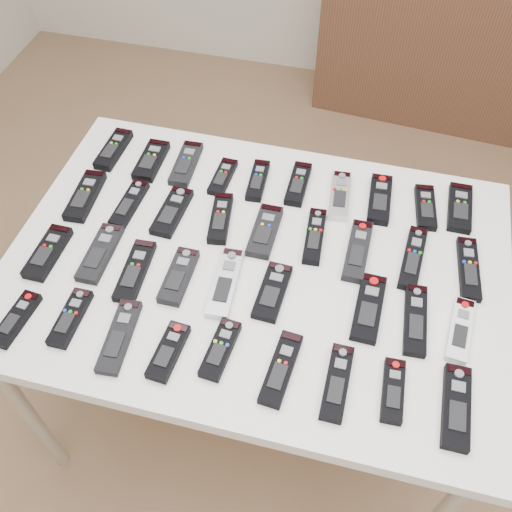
% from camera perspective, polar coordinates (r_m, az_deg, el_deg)
% --- Properties ---
extents(ground, '(4.00, 4.00, 0.00)m').
position_cam_1_polar(ground, '(2.12, 2.42, -12.90)').
color(ground, olive).
rests_on(ground, ground).
extents(table, '(1.25, 0.88, 0.78)m').
position_cam_1_polar(table, '(1.48, 0.00, -1.89)').
color(table, white).
rests_on(table, ground).
extents(sideboard, '(1.47, 0.50, 0.72)m').
position_cam_1_polar(sideboard, '(3.13, 20.68, 18.51)').
color(sideboard, '#4C2B1E').
rests_on(sideboard, ground).
extents(remote_0, '(0.06, 0.17, 0.02)m').
position_cam_1_polar(remote_0, '(1.76, -14.05, 10.30)').
color(remote_0, black).
rests_on(remote_0, table).
extents(remote_1, '(0.06, 0.16, 0.02)m').
position_cam_1_polar(remote_1, '(1.70, -10.43, 9.38)').
color(remote_1, black).
rests_on(remote_1, table).
extents(remote_2, '(0.06, 0.18, 0.02)m').
position_cam_1_polar(remote_2, '(1.68, -7.01, 9.16)').
color(remote_2, black).
rests_on(remote_2, table).
extents(remote_3, '(0.05, 0.14, 0.02)m').
position_cam_1_polar(remote_3, '(1.63, -3.34, 7.90)').
color(remote_3, black).
rests_on(remote_3, table).
extents(remote_4, '(0.05, 0.15, 0.02)m').
position_cam_1_polar(remote_4, '(1.61, 0.18, 7.56)').
color(remote_4, black).
rests_on(remote_4, table).
extents(remote_5, '(0.05, 0.16, 0.02)m').
position_cam_1_polar(remote_5, '(1.61, 4.24, 7.20)').
color(remote_5, black).
rests_on(remote_5, table).
extents(remote_6, '(0.07, 0.18, 0.02)m').
position_cam_1_polar(remote_6, '(1.59, 8.37, 5.97)').
color(remote_6, '#B7B7BC').
rests_on(remote_6, table).
extents(remote_7, '(0.06, 0.18, 0.02)m').
position_cam_1_polar(remote_7, '(1.60, 12.28, 5.56)').
color(remote_7, black).
rests_on(remote_7, table).
extents(remote_8, '(0.07, 0.16, 0.02)m').
position_cam_1_polar(remote_8, '(1.61, 16.59, 4.69)').
color(remote_8, black).
rests_on(remote_8, table).
extents(remote_9, '(0.06, 0.17, 0.02)m').
position_cam_1_polar(remote_9, '(1.64, 19.71, 4.57)').
color(remote_9, black).
rests_on(remote_9, table).
extents(remote_10, '(0.07, 0.19, 0.02)m').
position_cam_1_polar(remote_10, '(1.64, -16.71, 5.78)').
color(remote_10, black).
rests_on(remote_10, table).
extents(remote_11, '(0.05, 0.17, 0.02)m').
position_cam_1_polar(remote_11, '(1.59, -12.55, 5.11)').
color(remote_11, black).
rests_on(remote_11, table).
extents(remote_12, '(0.07, 0.17, 0.02)m').
position_cam_1_polar(remote_12, '(1.55, -8.40, 4.41)').
color(remote_12, black).
rests_on(remote_12, table).
extents(remote_13, '(0.07, 0.17, 0.02)m').
position_cam_1_polar(remote_13, '(1.51, -3.57, 3.80)').
color(remote_13, black).
rests_on(remote_13, table).
extents(remote_14, '(0.06, 0.17, 0.02)m').
position_cam_1_polar(remote_14, '(1.48, 0.89, 2.51)').
color(remote_14, black).
rests_on(remote_14, table).
extents(remote_15, '(0.06, 0.18, 0.02)m').
position_cam_1_polar(remote_15, '(1.48, 5.88, 1.98)').
color(remote_15, black).
rests_on(remote_15, table).
extents(remote_16, '(0.06, 0.19, 0.02)m').
position_cam_1_polar(remote_16, '(1.46, 10.13, 0.52)').
color(remote_16, black).
rests_on(remote_16, table).
extents(remote_17, '(0.06, 0.20, 0.02)m').
position_cam_1_polar(remote_17, '(1.48, 15.41, -0.20)').
color(remote_17, black).
rests_on(remote_17, table).
extents(remote_18, '(0.06, 0.19, 0.02)m').
position_cam_1_polar(remote_18, '(1.50, 20.49, -1.19)').
color(remote_18, black).
rests_on(remote_18, table).
extents(remote_19, '(0.06, 0.17, 0.02)m').
position_cam_1_polar(remote_19, '(1.53, -20.10, 0.34)').
color(remote_19, black).
rests_on(remote_19, table).
extents(remote_20, '(0.06, 0.18, 0.02)m').
position_cam_1_polar(remote_20, '(1.49, -15.33, 0.28)').
color(remote_20, black).
rests_on(remote_20, table).
extents(remote_21, '(0.07, 0.19, 0.02)m').
position_cam_1_polar(remote_21, '(1.43, -12.01, -1.46)').
color(remote_21, black).
rests_on(remote_21, table).
extents(remote_22, '(0.06, 0.16, 0.02)m').
position_cam_1_polar(remote_22, '(1.40, -7.73, -2.01)').
color(remote_22, black).
rests_on(remote_22, table).
extents(remote_23, '(0.07, 0.20, 0.02)m').
position_cam_1_polar(remote_23, '(1.38, -3.09, -2.68)').
color(remote_23, '#B7B7BC').
rests_on(remote_23, table).
extents(remote_24, '(0.07, 0.17, 0.02)m').
position_cam_1_polar(remote_24, '(1.36, 1.65, -3.58)').
color(remote_24, black).
rests_on(remote_24, table).
extents(remote_25, '(0.07, 0.19, 0.02)m').
position_cam_1_polar(remote_25, '(1.36, 11.19, -5.10)').
color(remote_25, black).
rests_on(remote_25, table).
extents(remote_26, '(0.06, 0.19, 0.02)m').
position_cam_1_polar(remote_26, '(1.37, 15.64, -6.16)').
color(remote_26, black).
rests_on(remote_26, table).
extents(remote_27, '(0.06, 0.17, 0.02)m').
position_cam_1_polar(remote_27, '(1.38, 19.73, -6.98)').
color(remote_27, silver).
rests_on(remote_27, table).
extents(remote_28, '(0.06, 0.15, 0.02)m').
position_cam_1_polar(remote_28, '(1.43, -22.86, -5.83)').
color(remote_28, black).
rests_on(remote_28, table).
extents(remote_29, '(0.05, 0.15, 0.02)m').
position_cam_1_polar(remote_29, '(1.39, -18.06, -5.89)').
color(remote_29, black).
rests_on(remote_29, table).
extents(remote_30, '(0.07, 0.19, 0.02)m').
position_cam_1_polar(remote_30, '(1.33, -13.51, -7.82)').
color(remote_30, black).
rests_on(remote_30, table).
extents(remote_31, '(0.06, 0.15, 0.02)m').
position_cam_1_polar(remote_31, '(1.29, -8.75, -9.42)').
color(remote_31, black).
rests_on(remote_31, table).
extents(remote_32, '(0.06, 0.15, 0.02)m').
position_cam_1_polar(remote_32, '(1.28, -3.58, -9.29)').
color(remote_32, black).
rests_on(remote_32, table).
extents(remote_33, '(0.06, 0.18, 0.02)m').
position_cam_1_polar(remote_33, '(1.26, 2.51, -11.18)').
color(remote_33, black).
rests_on(remote_33, table).
extents(remote_34, '(0.05, 0.18, 0.02)m').
position_cam_1_polar(remote_34, '(1.25, 8.10, -12.41)').
color(remote_34, black).
rests_on(remote_34, table).
extents(remote_35, '(0.05, 0.15, 0.02)m').
position_cam_1_polar(remote_35, '(1.27, 13.54, -12.96)').
color(remote_35, black).
rests_on(remote_35, table).
extents(remote_36, '(0.05, 0.19, 0.02)m').
position_cam_1_polar(remote_36, '(1.29, 19.39, -14.04)').
color(remote_36, black).
rests_on(remote_36, table).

